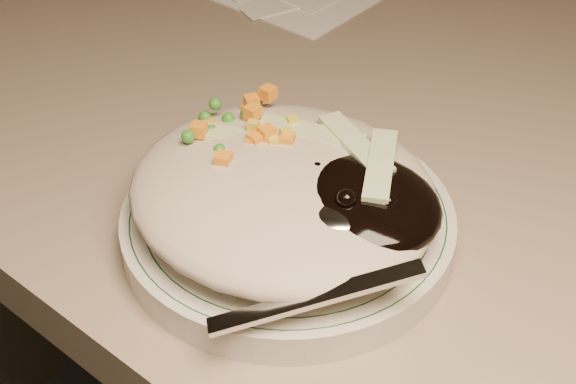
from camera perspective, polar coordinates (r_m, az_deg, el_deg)
The scene contains 4 objects.
desk at distance 0.76m, azimuth 13.74°, elevation -7.66°, with size 1.40×0.70×0.74m.
plate at distance 0.50m, azimuth -0.00°, elevation -2.31°, with size 0.21×0.21×0.02m, color silver.
plate_rim at distance 0.50m, azimuth -0.00°, elevation -1.44°, with size 0.20×0.20×0.00m.
meal at distance 0.48m, azimuth 0.33°, elevation 0.27°, with size 0.21×0.19×0.05m.
Camera 1 is at (0.19, 0.87, 1.08)m, focal length 50.00 mm.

